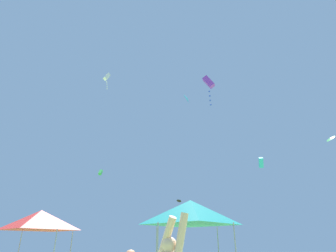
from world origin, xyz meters
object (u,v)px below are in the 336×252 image
object	(u,v)px
kite_cyan_delta	(187,98)
kite_cyan_box	(261,163)
kite_white_box	(107,77)
canopy_tent_red	(40,220)
canopy_tent_teal	(191,212)
kite_purple_box	(209,83)
kite_green_box	(101,172)
kite_green_delta	(330,138)
kite_black_delta	(179,201)

from	to	relation	value
kite_cyan_delta	kite_cyan_box	bearing A→B (deg)	15.55
kite_white_box	kite_cyan_delta	xyz separation A→B (m)	(10.17, 4.85, 0.09)
canopy_tent_red	kite_cyan_box	xyz separation A→B (m)	(20.85, 19.94, 9.09)
kite_cyan_box	kite_white_box	bearing A→B (deg)	-159.37
canopy_tent_teal	kite_cyan_delta	world-z (taller)	kite_cyan_delta
canopy_tent_red	kite_purple_box	xyz separation A→B (m)	(11.00, 5.30, 12.38)
canopy_tent_teal	kite_green_box	size ratio (longest dim) A/B	6.31
kite_purple_box	kite_green_box	bearing A→B (deg)	167.23
kite_green_delta	kite_green_box	bearing A→B (deg)	172.06
canopy_tent_red	kite_black_delta	distance (m)	22.40
kite_green_delta	canopy_tent_teal	bearing A→B (deg)	-149.21
canopy_tent_red	kite_purple_box	size ratio (longest dim) A/B	1.20
kite_cyan_delta	kite_green_box	bearing A→B (deg)	-132.81
kite_cyan_box	kite_cyan_delta	bearing A→B (deg)	-164.45
kite_purple_box	kite_black_delta	size ratio (longest dim) A/B	3.38
kite_green_box	canopy_tent_red	bearing A→B (deg)	-101.94
canopy_tent_teal	kite_purple_box	world-z (taller)	kite_purple_box
kite_black_delta	kite_purple_box	bearing A→B (deg)	-83.96
canopy_tent_red	kite_green_delta	xyz separation A→B (m)	(20.88, 4.75, 6.95)
kite_green_box	kite_purple_box	bearing A→B (deg)	-12.77
kite_cyan_box	kite_green_box	bearing A→B (deg)	-147.04
kite_white_box	kite_green_box	size ratio (longest dim) A/B	4.14
kite_black_delta	kite_cyan_delta	distance (m)	13.68
canopy_tent_red	kite_purple_box	bearing A→B (deg)	25.73
kite_purple_box	kite_cyan_delta	distance (m)	12.72
kite_white_box	kite_black_delta	size ratio (longest dim) A/B	2.80
canopy_tent_red	canopy_tent_teal	bearing A→B (deg)	-20.89
canopy_tent_teal	canopy_tent_red	world-z (taller)	canopy_tent_teal
kite_cyan_box	canopy_tent_teal	bearing A→B (deg)	-119.50
canopy_tent_red	kite_black_delta	xyz separation A→B (m)	(9.45, 19.93, 3.90)
kite_green_delta	kite_green_box	size ratio (longest dim) A/B	1.57
canopy_tent_red	kite_green_box	bearing A→B (deg)	78.06
kite_white_box	kite_cyan_box	xyz separation A→B (m)	(20.54, 7.74, -8.05)
canopy_tent_red	kite_cyan_box	bearing A→B (deg)	43.72
kite_cyan_delta	kite_green_box	xyz separation A→B (m)	(-8.91, -9.61, -12.78)
kite_purple_box	kite_green_delta	size ratio (longest dim) A/B	3.19
canopy_tent_teal	kite_white_box	bearing A→B (deg)	116.45
kite_purple_box	canopy_tent_red	bearing A→B (deg)	-154.27
canopy_tent_teal	kite_green_delta	xyz separation A→B (m)	(13.01, 7.75, 6.81)
kite_purple_box	kite_green_delta	bearing A→B (deg)	-3.21
kite_cyan_box	kite_green_delta	world-z (taller)	kite_cyan_box
kite_green_box	kite_green_delta	bearing A→B (deg)	-7.94
canopy_tent_teal	kite_purple_box	distance (m)	15.12
kite_purple_box	kite_black_delta	distance (m)	16.98
canopy_tent_red	kite_black_delta	bearing A→B (deg)	64.63
kite_white_box	kite_green_delta	world-z (taller)	kite_white_box
kite_cyan_box	kite_green_box	xyz separation A→B (m)	(-19.28, -12.50, -4.64)
kite_green_box	kite_white_box	bearing A→B (deg)	104.88
kite_white_box	kite_purple_box	world-z (taller)	kite_white_box
kite_white_box	kite_cyan_box	distance (m)	23.38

